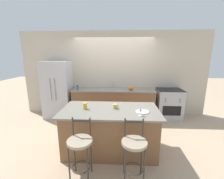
% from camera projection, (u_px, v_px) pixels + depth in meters
% --- Properties ---
extents(ground_plane, '(18.00, 18.00, 0.00)m').
position_uv_depth(ground_plane, '(113.00, 121.00, 4.55)').
color(ground_plane, tan).
extents(wall_back, '(6.00, 0.07, 2.70)m').
position_uv_depth(wall_back, '(114.00, 74.00, 4.91)').
color(wall_back, beige).
rests_on(wall_back, ground_plane).
extents(back_counter, '(2.56, 0.66, 0.91)m').
position_uv_depth(back_counter, '(113.00, 103.00, 4.81)').
color(back_counter, brown).
rests_on(back_counter, ground_plane).
extents(sink_faucet, '(0.02, 0.13, 0.22)m').
position_uv_depth(sink_faucet, '(114.00, 84.00, 4.86)').
color(sink_faucet, '#ADAFB5').
rests_on(sink_faucet, back_counter).
extents(kitchen_island, '(1.94, 1.01, 0.91)m').
position_uv_depth(kitchen_island, '(110.00, 130.00, 3.09)').
color(kitchen_island, brown).
rests_on(kitchen_island, ground_plane).
extents(refrigerator, '(0.83, 0.71, 1.78)m').
position_uv_depth(refrigerator, '(58.00, 90.00, 4.75)').
color(refrigerator, '#BCBCC1').
rests_on(refrigerator, ground_plane).
extents(oven_range, '(0.74, 0.63, 0.93)m').
position_uv_depth(oven_range, '(169.00, 104.00, 4.70)').
color(oven_range, '#ADAFB5').
rests_on(oven_range, ground_plane).
extents(bar_stool_near, '(0.39, 0.39, 1.00)m').
position_uv_depth(bar_stool_near, '(80.00, 147.00, 2.33)').
color(bar_stool_near, '#332D28').
rests_on(bar_stool_near, ground_plane).
extents(bar_stool_far, '(0.39, 0.39, 1.00)m').
position_uv_depth(bar_stool_far, '(134.00, 149.00, 2.30)').
color(bar_stool_far, '#332D28').
rests_on(bar_stool_far, ground_plane).
extents(dinner_plate, '(0.25, 0.25, 0.02)m').
position_uv_depth(dinner_plate, '(142.00, 112.00, 2.84)').
color(dinner_plate, white).
rests_on(dinner_plate, kitchen_island).
extents(wine_glass, '(0.06, 0.06, 0.18)m').
position_uv_depth(wine_glass, '(140.00, 109.00, 2.65)').
color(wine_glass, white).
rests_on(wine_glass, kitchen_island).
extents(coffee_mug, '(0.12, 0.09, 0.09)m').
position_uv_depth(coffee_mug, '(115.00, 106.00, 3.02)').
color(coffee_mug, '#C1B251').
rests_on(coffee_mug, kitchen_island).
extents(tumbler_cup, '(0.08, 0.08, 0.13)m').
position_uv_depth(tumbler_cup, '(85.00, 106.00, 2.99)').
color(tumbler_cup, gold).
rests_on(tumbler_cup, kitchen_island).
extents(pumpkin_decoration, '(0.16, 0.16, 0.15)m').
position_uv_depth(pumpkin_decoration, '(131.00, 88.00, 4.58)').
color(pumpkin_decoration, orange).
rests_on(pumpkin_decoration, back_counter).
extents(soap_bottle, '(0.06, 0.06, 0.15)m').
position_uv_depth(soap_bottle, '(78.00, 88.00, 4.65)').
color(soap_bottle, teal).
rests_on(soap_bottle, back_counter).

